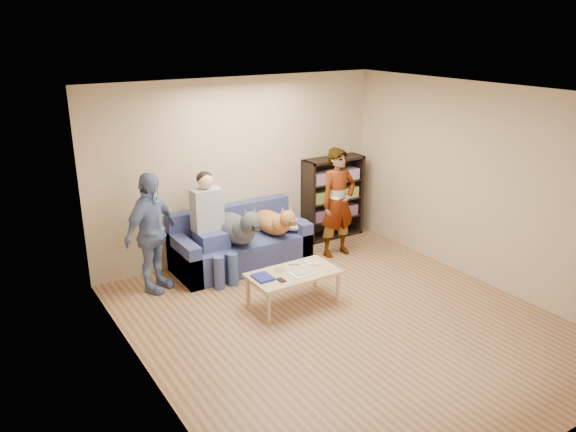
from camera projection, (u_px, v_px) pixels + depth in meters
ground at (343, 321)px, 6.52m from camera, size 5.00×5.00×0.00m
ceiling at (351, 95)px, 5.68m from camera, size 5.00×5.00×0.00m
wall_back at (240, 168)px, 8.10m from camera, size 4.50×0.00×4.50m
wall_front at (557, 309)px, 4.10m from camera, size 4.50×0.00×4.50m
wall_left at (145, 260)px, 4.97m from camera, size 0.00×5.00×5.00m
wall_right at (485, 186)px, 7.24m from camera, size 0.00×5.00×5.00m
blanket at (295, 224)px, 8.19m from camera, size 0.44×0.37×0.15m
person_standing_right at (338, 203)px, 8.18m from camera, size 0.59×0.39×1.62m
person_standing_left at (151, 233)px, 7.07m from camera, size 0.98×0.81×1.56m
held_controller at (336, 198)px, 7.87m from camera, size 0.07×0.12×0.03m
notebook_blue at (263, 277)px, 6.65m from camera, size 0.20×0.26×0.03m
papers at (301, 274)px, 6.76m from camera, size 0.26×0.20×0.02m
magazine at (303, 271)px, 6.78m from camera, size 0.22×0.17×0.01m
camera_silver at (280, 269)px, 6.84m from camera, size 0.11×0.06×0.05m
controller_a at (308, 263)px, 7.03m from camera, size 0.04×0.13×0.03m
controller_b at (317, 264)px, 7.01m from camera, size 0.09×0.06×0.03m
headphone_cup_a at (308, 268)px, 6.90m from camera, size 0.07×0.07×0.02m
headphone_cup_b at (304, 266)px, 6.96m from camera, size 0.07×0.07×0.02m
pen_orange at (299, 277)px, 6.67m from camera, size 0.13×0.06×0.01m
pen_black at (294, 265)px, 7.02m from camera, size 0.13×0.08×0.01m
wallet at (281, 280)px, 6.59m from camera, size 0.07×0.12×0.02m
sofa at (240, 246)px, 7.98m from camera, size 1.90×0.85×0.82m
person_seated at (211, 222)px, 7.48m from camera, size 0.40×0.73×1.47m
dog_gray at (237, 227)px, 7.64m from camera, size 0.44×1.26×0.63m
dog_tan at (274, 222)px, 7.98m from camera, size 0.36×1.14×0.52m
coffee_table at (293, 276)px, 6.83m from camera, size 1.10×0.60×0.42m
bookshelf at (332, 196)px, 8.95m from camera, size 1.00×0.34×1.30m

